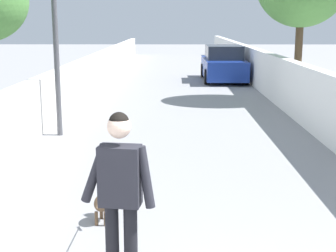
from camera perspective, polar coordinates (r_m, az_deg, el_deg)
The scene contains 7 objects.
ground_plane at distance 17.19m, azimuth 0.93°, elevation 3.43°, with size 80.00×80.00×0.00m, color gray.
wall_left at distance 15.45m, azimuth -11.20°, elevation 4.62°, with size 48.00×0.30×1.27m, color silver.
fence_right at distance 15.48m, azimuth 13.15°, elevation 4.93°, with size 48.00×0.30×1.48m, color white.
lamp_post at distance 11.33m, azimuth -13.02°, elevation 13.17°, with size 0.36×0.36×4.14m.
person_skateboarder at distance 4.61m, azimuth -5.54°, elevation -6.94°, with size 0.27×0.72×1.68m.
dog at distance 6.51m, azimuth -7.43°, elevation -8.62°, with size 1.99×0.56×1.06m.
car_near at distance 21.92m, azimuth 6.42°, elevation 7.09°, with size 4.32×1.80×1.54m.
Camera 1 is at (-3.00, 0.10, 2.56)m, focal length 52.73 mm.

